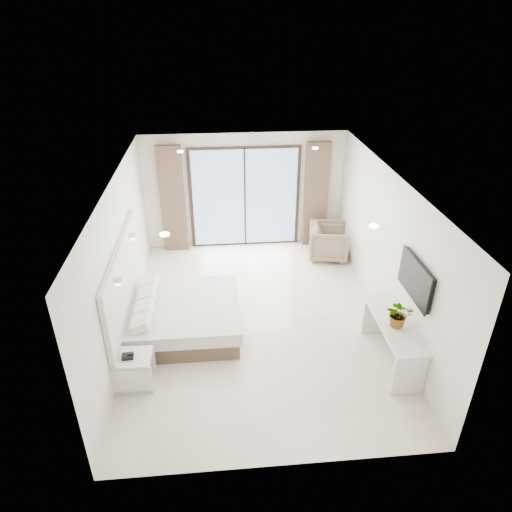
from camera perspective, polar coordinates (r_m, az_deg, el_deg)
The scene contains 8 objects.
ground at distance 8.55m, azimuth 0.15°, elevation -7.87°, with size 6.20×6.20×0.00m, color beige.
room_shell at distance 8.33m, azimuth -1.66°, elevation 3.75°, with size 4.62×6.22×2.72m.
bed at distance 8.23m, azimuth -9.11°, elevation -7.48°, with size 1.94×1.85×0.68m.
nightstand at distance 7.34m, azimuth -15.06°, elevation -13.62°, with size 0.60×0.50×0.54m.
phone at distance 7.14m, azimuth -15.75°, elevation -11.98°, with size 0.17×0.13×0.06m, color black.
console_desk at distance 7.63m, azimuth 16.78°, elevation -9.16°, with size 0.51×1.64×0.77m.
plant at distance 7.35m, azimuth 17.43°, elevation -7.26°, with size 0.40×0.44×0.34m, color #33662D.
armchair at distance 10.51m, azimuth 9.09°, elevation 1.97°, with size 0.84×0.79×0.87m, color #837055.
Camera 1 is at (-0.65, -6.84, 5.10)m, focal length 32.00 mm.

